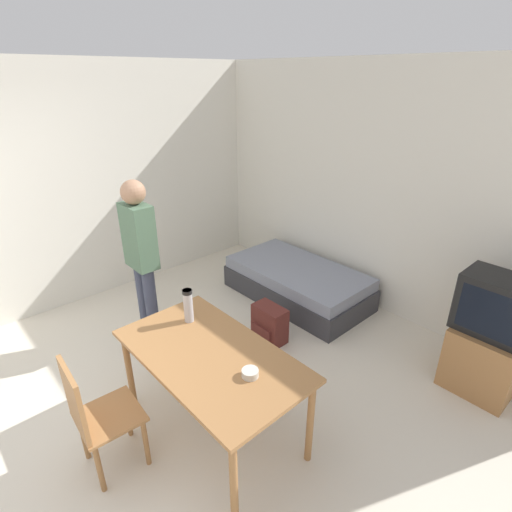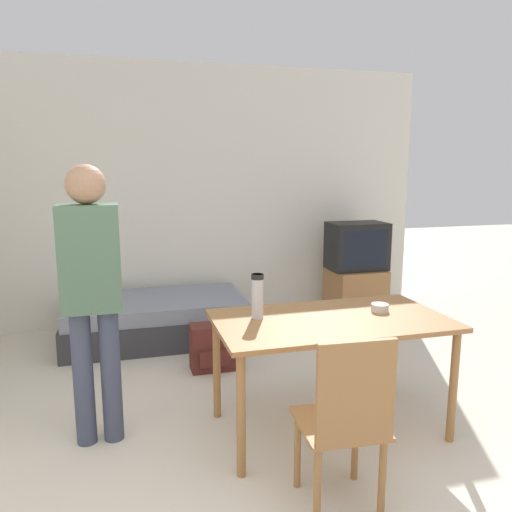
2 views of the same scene
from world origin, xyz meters
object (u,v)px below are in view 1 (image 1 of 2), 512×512
at_px(daybed, 297,283).
at_px(mate_bowl, 250,373).
at_px(thermos_flask, 188,304).
at_px(dining_table, 211,362).
at_px(wooden_chair, 94,414).
at_px(backpack, 269,324).
at_px(person_standing, 141,252).
at_px(tv, 490,338).

bearing_deg(daybed, mate_bowl, -55.99).
xyz_separation_m(daybed, thermos_flask, (0.49, -1.86, 0.69)).
xyz_separation_m(dining_table, wooden_chair, (-0.25, -0.77, -0.15)).
distance_m(wooden_chair, thermos_flask, 0.99).
distance_m(wooden_chair, backpack, 1.94).
bearing_deg(mate_bowl, person_standing, 174.02).
relative_size(tv, person_standing, 0.64).
xyz_separation_m(daybed, mate_bowl, (1.30, -1.93, 0.56)).
xyz_separation_m(mate_bowl, backpack, (-0.91, 1.07, -0.57)).
height_order(daybed, tv, tv).
bearing_deg(mate_bowl, backpack, 130.39).
xyz_separation_m(thermos_flask, backpack, (-0.11, 1.00, -0.70)).
bearing_deg(wooden_chair, dining_table, 71.71).
height_order(mate_bowl, backpack, mate_bowl).
bearing_deg(tv, wooden_chair, -117.36).
xyz_separation_m(person_standing, mate_bowl, (1.78, -0.19, -0.22)).
bearing_deg(backpack, tv, 27.28).
relative_size(dining_table, person_standing, 0.86).
height_order(person_standing, mate_bowl, person_standing).
distance_m(dining_table, backpack, 1.34).
distance_m(thermos_flask, backpack, 1.23).
bearing_deg(dining_table, wooden_chair, -108.29).
relative_size(wooden_chair, person_standing, 0.55).
relative_size(wooden_chair, mate_bowl, 8.22).
relative_size(person_standing, mate_bowl, 15.02).
xyz_separation_m(thermos_flask, mate_bowl, (0.81, -0.07, -0.13)).
bearing_deg(mate_bowl, tv, 67.27).
bearing_deg(backpack, person_standing, -134.33).
bearing_deg(mate_bowl, daybed, 124.01).
bearing_deg(thermos_flask, mate_bowl, -4.82).
distance_m(person_standing, mate_bowl, 1.80).
bearing_deg(daybed, person_standing, -105.31).
height_order(dining_table, person_standing, person_standing).
relative_size(thermos_flask, mate_bowl, 2.50).
xyz_separation_m(wooden_chair, backpack, (-0.29, 1.89, -0.32)).
xyz_separation_m(wooden_chair, mate_bowl, (0.62, 0.82, 0.25)).
distance_m(tv, person_standing, 3.19).
height_order(wooden_chair, person_standing, person_standing).
relative_size(dining_table, backpack, 3.73).
bearing_deg(tv, daybed, -178.92).
distance_m(thermos_flask, mate_bowl, 0.82).
height_order(wooden_chair, thermos_flask, thermos_flask).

